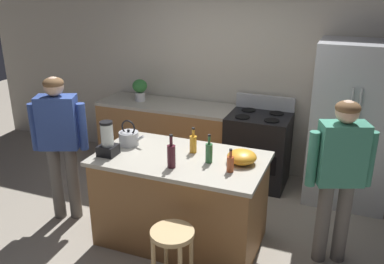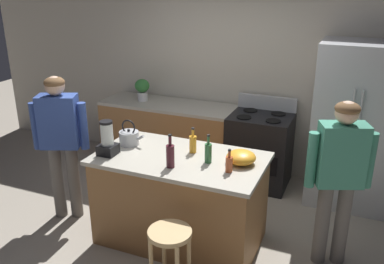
# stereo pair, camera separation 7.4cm
# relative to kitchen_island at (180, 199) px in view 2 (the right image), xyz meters

# --- Properties ---
(ground_plane) EXTENTS (14.00, 14.00, 0.00)m
(ground_plane) POSITION_rel_kitchen_island_xyz_m (0.00, 0.00, -0.46)
(ground_plane) COLOR #9E9384
(back_wall) EXTENTS (8.00, 0.10, 2.70)m
(back_wall) POSITION_rel_kitchen_island_xyz_m (0.00, 1.95, 0.89)
(back_wall) COLOR beige
(back_wall) RESTS_ON ground_plane
(kitchen_island) EXTENTS (1.63, 0.92, 0.92)m
(kitchen_island) POSITION_rel_kitchen_island_xyz_m (0.00, 0.00, 0.00)
(kitchen_island) COLOR #9E6B3D
(kitchen_island) RESTS_ON ground_plane
(back_counter_run) EXTENTS (2.00, 0.64, 0.92)m
(back_counter_run) POSITION_rel_kitchen_island_xyz_m (-0.80, 1.55, -0.00)
(back_counter_run) COLOR #9E6B3D
(back_counter_run) RESTS_ON ground_plane
(refrigerator) EXTENTS (0.90, 0.73, 1.89)m
(refrigerator) POSITION_rel_kitchen_island_xyz_m (1.50, 1.50, 0.48)
(refrigerator) COLOR #B7BABF
(refrigerator) RESTS_ON ground_plane
(stove_range) EXTENTS (0.76, 0.65, 1.10)m
(stove_range) POSITION_rel_kitchen_island_xyz_m (0.42, 1.52, 0.01)
(stove_range) COLOR black
(stove_range) RESTS_ON ground_plane
(person_by_island_left) EXTENTS (0.58, 0.36, 1.60)m
(person_by_island_left) POSITION_rel_kitchen_island_xyz_m (-1.35, -0.08, 0.51)
(person_by_island_left) COLOR #66605B
(person_by_island_left) RESTS_ON ground_plane
(person_by_sink_right) EXTENTS (0.58, 0.35, 1.58)m
(person_by_sink_right) POSITION_rel_kitchen_island_xyz_m (1.43, 0.22, 0.49)
(person_by_sink_right) COLOR #66605B
(person_by_sink_right) RESTS_ON ground_plane
(bar_stool) EXTENTS (0.36, 0.36, 0.63)m
(bar_stool) POSITION_rel_kitchen_island_xyz_m (0.25, -0.76, 0.03)
(bar_stool) COLOR tan
(bar_stool) RESTS_ON ground_plane
(potted_plant) EXTENTS (0.20, 0.20, 0.30)m
(potted_plant) POSITION_rel_kitchen_island_xyz_m (-1.27, 1.55, 0.63)
(potted_plant) COLOR silver
(potted_plant) RESTS_ON back_counter_run
(blender_appliance) EXTENTS (0.17, 0.17, 0.34)m
(blender_appliance) POSITION_rel_kitchen_island_xyz_m (-0.67, -0.21, 0.60)
(blender_appliance) COLOR black
(blender_appliance) RESTS_ON kitchen_island
(bottle_olive_oil) EXTENTS (0.07, 0.07, 0.28)m
(bottle_olive_oil) POSITION_rel_kitchen_island_xyz_m (0.29, -0.01, 0.56)
(bottle_olive_oil) COLOR #2D6638
(bottle_olive_oil) RESTS_ON kitchen_island
(bottle_cooking_sauce) EXTENTS (0.06, 0.06, 0.22)m
(bottle_cooking_sauce) POSITION_rel_kitchen_island_xyz_m (0.53, -0.13, 0.54)
(bottle_cooking_sauce) COLOR #B24C26
(bottle_cooking_sauce) RESTS_ON kitchen_island
(bottle_wine) EXTENTS (0.08, 0.08, 0.32)m
(bottle_wine) POSITION_rel_kitchen_island_xyz_m (0.01, -0.24, 0.57)
(bottle_wine) COLOR #471923
(bottle_wine) RESTS_ON kitchen_island
(bottle_soda) EXTENTS (0.07, 0.07, 0.26)m
(bottle_soda) POSITION_rel_kitchen_island_xyz_m (0.07, 0.15, 0.55)
(bottle_soda) COLOR orange
(bottle_soda) RESTS_ON kitchen_island
(mixing_bowl) EXTENTS (0.27, 0.27, 0.12)m
(mixing_bowl) POSITION_rel_kitchen_island_xyz_m (0.58, 0.08, 0.52)
(mixing_bowl) COLOR orange
(mixing_bowl) RESTS_ON kitchen_island
(tea_kettle) EXTENTS (0.28, 0.20, 0.27)m
(tea_kettle) POSITION_rel_kitchen_island_xyz_m (-0.61, 0.09, 0.54)
(tea_kettle) COLOR #B7BABF
(tea_kettle) RESTS_ON kitchen_island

